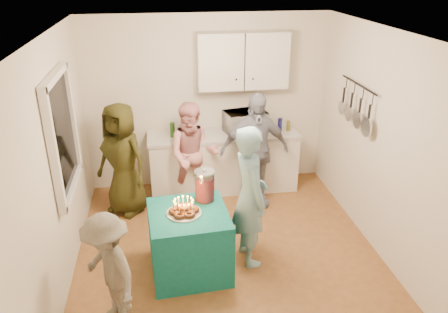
{
  "coord_description": "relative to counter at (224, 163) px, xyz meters",
  "views": [
    {
      "loc": [
        -0.71,
        -4.26,
        3.25
      ],
      "look_at": [
        0.0,
        0.35,
        1.15
      ],
      "focal_mm": 35.0,
      "sensor_mm": 36.0,
      "label": 1
    }
  ],
  "objects": [
    {
      "name": "floor",
      "position": [
        -0.2,
        -1.7,
        -0.43
      ],
      "size": [
        4.0,
        4.0,
        0.0
      ],
      "primitive_type": "plane",
      "color": "brown",
      "rests_on": "ground"
    },
    {
      "name": "window_night",
      "position": [
        -1.97,
        -1.4,
        1.12
      ],
      "size": [
        0.04,
        1.0,
        1.2
      ],
      "primitive_type": "cube",
      "color": "black",
      "rests_on": "left_wall"
    },
    {
      "name": "microwave",
      "position": [
        0.32,
        0.0,
        0.64
      ],
      "size": [
        0.66,
        0.51,
        0.33
      ],
      "primitive_type": "imported",
      "rotation": [
        0.0,
        0.0,
        0.21
      ],
      "color": "white",
      "rests_on": "countertop"
    },
    {
      "name": "punch_jar",
      "position": [
        -0.47,
        -1.65,
        0.5
      ],
      "size": [
        0.22,
        0.22,
        0.34
      ],
      "primitive_type": "cylinder",
      "color": "red",
      "rests_on": "party_table"
    },
    {
      "name": "back_wall",
      "position": [
        -0.2,
        0.3,
        0.87
      ],
      "size": [
        3.6,
        3.6,
        0.0
      ],
      "primitive_type": "plane",
      "color": "silver",
      "rests_on": "floor"
    },
    {
      "name": "upper_cabinet",
      "position": [
        0.3,
        0.15,
        1.52
      ],
      "size": [
        1.3,
        0.3,
        0.8
      ],
      "primitive_type": "cube",
      "color": "white",
      "rests_on": "back_wall"
    },
    {
      "name": "woman_back_center",
      "position": [
        -0.49,
        -0.37,
        0.33
      ],
      "size": [
        0.79,
        0.64,
        1.52
      ],
      "primitive_type": "imported",
      "rotation": [
        0.0,
        0.0,
        -0.1
      ],
      "color": "#DC7384",
      "rests_on": "floor"
    },
    {
      "name": "right_wall",
      "position": [
        1.6,
        -1.7,
        0.87
      ],
      "size": [
        4.0,
        4.0,
        0.0
      ],
      "primitive_type": "plane",
      "color": "silver",
      "rests_on": "floor"
    },
    {
      "name": "woman_back_left",
      "position": [
        -1.45,
        -0.45,
        0.36
      ],
      "size": [
        0.92,
        0.87,
        1.58
      ],
      "primitive_type": "imported",
      "rotation": [
        0.0,
        0.0,
        -0.64
      ],
      "color": "#4E4B16",
      "rests_on": "floor"
    },
    {
      "name": "child_near_left",
      "position": [
        -1.48,
        -2.55,
        0.17
      ],
      "size": [
        0.8,
        0.89,
        1.2
      ],
      "primitive_type": "imported",
      "rotation": [
        0.0,
        0.0,
        -0.99
      ],
      "color": "#5D564B",
      "rests_on": "floor"
    },
    {
      "name": "man_birthday",
      "position": [
        0.03,
        -1.78,
        0.41
      ],
      "size": [
        0.48,
        0.66,
        1.67
      ],
      "primitive_type": "imported",
      "rotation": [
        0.0,
        0.0,
        1.71
      ],
      "color": "#87B6C5",
      "rests_on": "floor"
    },
    {
      "name": "pot_rack",
      "position": [
        1.52,
        -1.0,
        1.17
      ],
      "size": [
        0.12,
        1.0,
        0.6
      ],
      "primitive_type": "cube",
      "color": "black",
      "rests_on": "right_wall"
    },
    {
      "name": "left_wall",
      "position": [
        -2.0,
        -1.7,
        0.87
      ],
      "size": [
        4.0,
        4.0,
        0.0
      ],
      "primitive_type": "plane",
      "color": "silver",
      "rests_on": "floor"
    },
    {
      "name": "counter",
      "position": [
        0.0,
        0.0,
        0.0
      ],
      "size": [
        2.2,
        0.58,
        0.86
      ],
      "primitive_type": "cube",
      "color": "white",
      "rests_on": "floor"
    },
    {
      "name": "donut_cake",
      "position": [
        -0.72,
        -1.91,
        0.42
      ],
      "size": [
        0.38,
        0.38,
        0.18
      ],
      "primitive_type": null,
      "color": "#381C0C",
      "rests_on": "party_table"
    },
    {
      "name": "woman_back_right",
      "position": [
        0.35,
        -0.54,
        0.41
      ],
      "size": [
        1.01,
        0.47,
        1.67
      ],
      "primitive_type": "imported",
      "rotation": [
        0.0,
        0.0,
        0.07
      ],
      "color": "#0F1734",
      "rests_on": "floor"
    },
    {
      "name": "party_table",
      "position": [
        -0.68,
        -1.9,
        -0.05
      ],
      "size": [
        0.9,
        0.9,
        0.76
      ],
      "primitive_type": "cube",
      "rotation": [
        0.0,
        0.0,
        0.07
      ],
      "color": "#0F645F",
      "rests_on": "floor"
    },
    {
      "name": "countertop",
      "position": [
        0.0,
        -0.0,
        0.46
      ],
      "size": [
        2.24,
        0.62,
        0.05
      ],
      "primitive_type": "cube",
      "color": "beige",
      "rests_on": "counter"
    },
    {
      "name": "ceiling",
      "position": [
        -0.2,
        -1.7,
        2.17
      ],
      "size": [
        4.0,
        4.0,
        0.0
      ],
      "primitive_type": "plane",
      "color": "white",
      "rests_on": "floor"
    }
  ]
}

